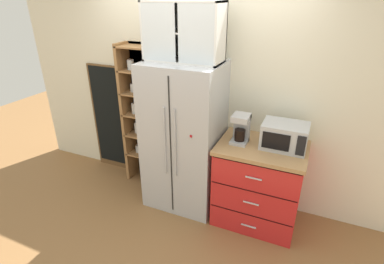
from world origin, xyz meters
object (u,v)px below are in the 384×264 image
coffee_maker (241,128)px  microwave (284,136)px  chalkboard_menu (112,119)px  mug_sage (264,139)px  refrigerator (184,137)px  bottle_cobalt (264,135)px

coffee_maker → microwave: bearing=5.5°
microwave → chalkboard_menu: bearing=173.9°
coffee_maker → mug_sage: coffee_maker is taller
refrigerator → microwave: 1.11m
microwave → mug_sage: microwave is taller
microwave → bottle_cobalt: bearing=-177.3°
coffee_maker → chalkboard_menu: 1.96m
coffee_maker → refrigerator: bearing=-179.2°
coffee_maker → chalkboard_menu: size_ratio=0.20×
coffee_maker → chalkboard_menu: bearing=171.2°
bottle_cobalt → chalkboard_menu: chalkboard_menu is taller
microwave → chalkboard_menu: 2.38m
microwave → mug_sage: size_ratio=3.66×
mug_sage → chalkboard_menu: size_ratio=0.08×
mug_sage → coffee_maker: bearing=-166.6°
microwave → coffee_maker: coffee_maker is taller
microwave → chalkboard_menu: size_ratio=0.29×
refrigerator → mug_sage: (0.89, 0.07, 0.12)m
refrigerator → bottle_cobalt: size_ratio=6.82×
mug_sage → bottle_cobalt: bearing=-93.9°
refrigerator → bottle_cobalt: bearing=2.7°
coffee_maker → bottle_cobalt: 0.25m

